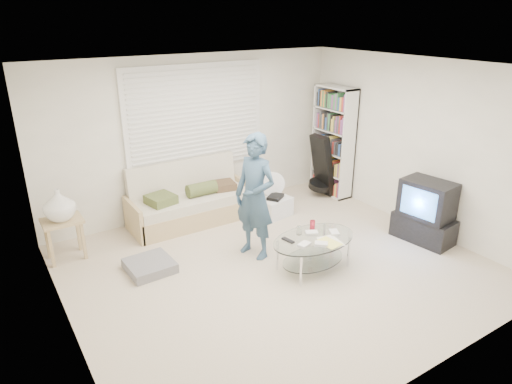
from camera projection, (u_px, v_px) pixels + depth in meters
ground at (277, 267)px, 5.89m from camera, size 5.00×5.00×0.00m
room_shell at (257, 136)px, 5.67m from camera, size 5.02×4.52×2.51m
window_blinds at (196, 117)px, 7.04m from camera, size 2.32×0.08×1.62m
futon_sofa at (191, 203)px, 7.08m from camera, size 1.92×0.77×0.94m
grey_floor_pillow at (150, 266)px, 5.79m from camera, size 0.57×0.57×0.12m
side_table at (60, 208)px, 5.83m from camera, size 0.50×0.40×0.99m
bookshelf at (333, 142)px, 7.97m from camera, size 0.30×0.80×1.91m
guitar_case at (322, 170)px, 8.00m from camera, size 0.41×0.41×1.09m
floor_fan at (271, 188)px, 7.42m from camera, size 0.42×0.27×0.68m
storage_bin at (275, 207)px, 7.31m from camera, size 0.55×0.42×0.35m
tv_unit at (425, 212)px, 6.43m from camera, size 0.54×0.88×0.90m
coffee_table at (314, 244)px, 5.73m from camera, size 1.18×0.78×0.55m
standing_person at (255, 197)px, 5.90m from camera, size 0.57×0.71×1.68m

